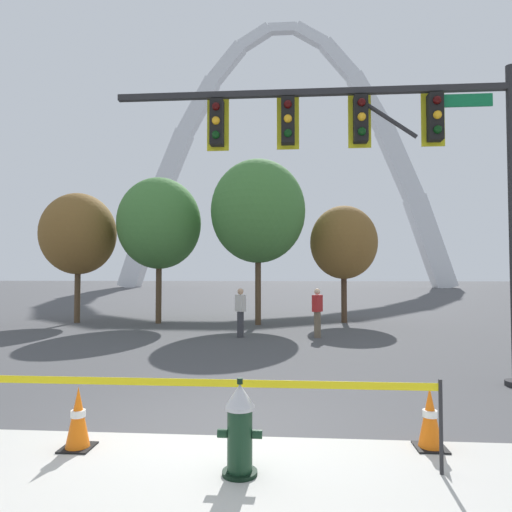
{
  "coord_description": "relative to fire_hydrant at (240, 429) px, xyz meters",
  "views": [
    {
      "loc": [
        0.93,
        -5.79,
        2.07
      ],
      "look_at": [
        0.13,
        5.0,
        2.5
      ],
      "focal_mm": 31.24,
      "sensor_mm": 36.0,
      "label": 1
    }
  ],
  "objects": [
    {
      "name": "ground_plane",
      "position": [
        -0.42,
        1.16,
        -0.47
      ],
      "size": [
        240.0,
        240.0,
        0.0
      ],
      "primitive_type": "plane",
      "color": "#474749"
    },
    {
      "name": "tree_center_right",
      "position": [
        2.83,
        14.53,
        2.93
      ],
      "size": [
        2.84,
        2.84,
        4.97
      ],
      "color": "#473323",
      "rests_on": "ground"
    },
    {
      "name": "tree_left_mid",
      "position": [
        -4.95,
        13.69,
        3.72
      ],
      "size": [
        3.5,
        3.5,
        6.12
      ],
      "color": "brown",
      "rests_on": "ground"
    },
    {
      "name": "traffic_cone_by_hydrant",
      "position": [
        2.17,
        0.84,
        -0.11
      ],
      "size": [
        0.36,
        0.36,
        0.73
      ],
      "color": "black",
      "rests_on": "ground"
    },
    {
      "name": "pedestrian_walking_left",
      "position": [
        -1.08,
        9.86,
        0.35
      ],
      "size": [
        0.38,
        0.38,
        1.59
      ],
      "color": "#38383D",
      "rests_on": "ground"
    },
    {
      "name": "traffic_signal_gantry",
      "position": [
        2.31,
        3.97,
        3.94
      ],
      "size": [
        7.82,
        0.44,
        6.0
      ],
      "color": "#232326",
      "rests_on": "ground"
    },
    {
      "name": "monument_arch",
      "position": [
        -0.42,
        62.34,
        17.54
      ],
      "size": [
        50.2,
        2.83,
        40.9
      ],
      "color": "silver",
      "rests_on": "ground"
    },
    {
      "name": "traffic_cone_mid_sidewalk",
      "position": [
        -1.98,
        0.53,
        -0.11
      ],
      "size": [
        0.36,
        0.36,
        0.73
      ],
      "color": "black",
      "rests_on": "ground"
    },
    {
      "name": "tree_far_left",
      "position": [
        -8.46,
        13.67,
        3.3
      ],
      "size": [
        3.15,
        3.15,
        5.51
      ],
      "color": "brown",
      "rests_on": "ground"
    },
    {
      "name": "tree_center_left",
      "position": [
        -0.76,
        13.48,
        4.16
      ],
      "size": [
        3.86,
        3.86,
        6.76
      ],
      "color": "brown",
      "rests_on": "ground"
    },
    {
      "name": "pedestrian_standing_center",
      "position": [
        1.42,
        9.97,
        0.35
      ],
      "size": [
        0.37,
        0.39,
        1.59
      ],
      "color": "brown",
      "rests_on": "ground"
    },
    {
      "name": "caution_tape_barrier",
      "position": [
        -0.48,
        0.16,
        0.2
      ],
      "size": [
        5.14,
        0.04,
        0.97
      ],
      "color": "#232326",
      "rests_on": "ground"
    },
    {
      "name": "fire_hydrant",
      "position": [
        0.0,
        0.0,
        0.0
      ],
      "size": [
        0.46,
        0.48,
        0.99
      ],
      "color": "black",
      "rests_on": "ground"
    }
  ]
}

